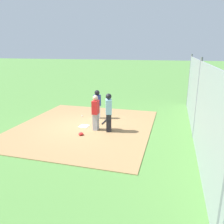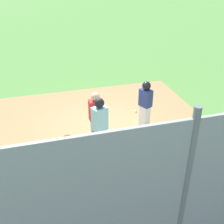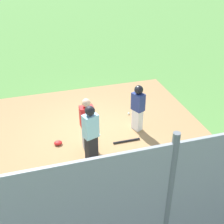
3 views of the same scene
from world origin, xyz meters
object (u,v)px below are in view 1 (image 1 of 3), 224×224
at_px(home_plate, 84,126).
at_px(baseball, 82,116).
at_px(runner, 97,103).
at_px(catcher_mask, 81,134).
at_px(umpire, 109,112).
at_px(baseball_bat, 104,121).
at_px(catcher, 96,112).

bearing_deg(home_plate, baseball, 25.98).
bearing_deg(runner, home_plate, -31.66).
distance_m(catcher_mask, baseball, 2.80).
bearing_deg(catcher_mask, umpire, -52.44).
height_order(home_plate, baseball, baseball).
bearing_deg(baseball_bat, umpire, 25.93).
distance_m(umpire, baseball_bat, 1.61).
distance_m(catcher, baseball, 2.42).
xyz_separation_m(home_plate, baseball_bat, (0.89, -0.77, 0.02)).
bearing_deg(runner, baseball, -116.70).
xyz_separation_m(catcher_mask, baseball, (2.60, 1.04, -0.02)).
bearing_deg(home_plate, catcher, -111.35).
bearing_deg(baseball_bat, catcher, -2.12).
height_order(catcher, baseball_bat, catcher).
bearing_deg(baseball_bat, home_plate, -40.33).
distance_m(umpire, baseball, 2.88).
height_order(home_plate, catcher, catcher).
distance_m(umpire, runner, 2.10).
bearing_deg(baseball, catcher, -140.78).
height_order(catcher_mask, baseball, catcher_mask).
height_order(runner, catcher_mask, runner).
relative_size(catcher, umpire, 0.93).
xyz_separation_m(runner, catcher_mask, (-2.55, -0.12, -0.80)).
xyz_separation_m(umpire, runner, (1.76, 1.15, -0.06)).
bearing_deg(catcher, home_plate, -22.14).
relative_size(umpire, baseball, 23.63).
bearing_deg(home_plate, runner, -7.90).
height_order(umpire, baseball_bat, umpire).
bearing_deg(umpire, catcher_mask, 18.97).
distance_m(runner, baseball, 1.24).
height_order(home_plate, umpire, umpire).
distance_m(home_plate, baseball, 1.65).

